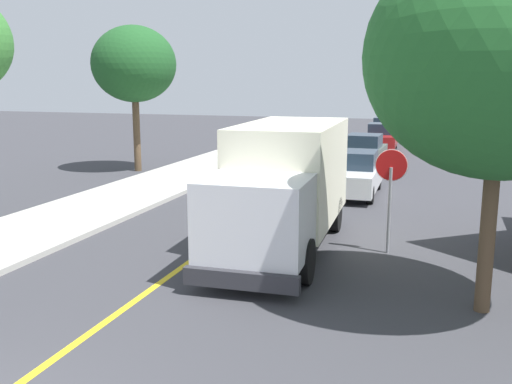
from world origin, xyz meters
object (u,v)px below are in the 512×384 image
at_px(street_tree_far_side, 502,57).
at_px(street_tree_down_block, 134,64).
at_px(parked_car_far, 381,138).
at_px(box_truck, 285,181).
at_px(parked_car_near, 354,174).
at_px(stop_sign, 391,181).
at_px(parked_car_furthest, 386,130).
at_px(parked_car_mid, 363,152).

distance_m(street_tree_far_side, street_tree_down_block, 19.67).
xyz_separation_m(parked_car_far, street_tree_far_side, (4.40, -24.66, 3.94)).
xyz_separation_m(parked_car_far, street_tree_down_block, (-10.32, -11.61, 4.21)).
distance_m(box_truck, parked_car_near, 7.58).
distance_m(box_truck, stop_sign, 2.66).
relative_size(stop_sign, street_tree_down_block, 0.39).
distance_m(parked_car_far, parked_car_furthest, 5.63).
height_order(parked_car_far, street_tree_far_side, street_tree_far_side).
height_order(parked_car_far, street_tree_down_block, street_tree_down_block).
bearing_deg(street_tree_far_side, stop_sign, 122.38).
bearing_deg(parked_car_mid, stop_sign, -79.96).
relative_size(parked_car_furthest, street_tree_down_block, 0.65).
xyz_separation_m(parked_car_near, parked_car_far, (-0.41, 14.25, 0.00)).
relative_size(box_truck, street_tree_far_side, 1.05).
bearing_deg(street_tree_far_side, parked_car_near, 110.99).
distance_m(parked_car_far, stop_sign, 21.57).
bearing_deg(street_tree_down_block, stop_sign, -37.75).
height_order(stop_sign, street_tree_down_block, street_tree_down_block).
relative_size(box_truck, parked_car_far, 1.63).
xyz_separation_m(parked_car_mid, street_tree_far_side, (4.52, -17.16, 3.94)).
height_order(box_truck, parked_car_far, box_truck).
bearing_deg(box_truck, parked_car_furthest, 89.94).
height_order(street_tree_far_side, street_tree_down_block, street_tree_far_side).
bearing_deg(stop_sign, box_truck, -173.09).
bearing_deg(parked_car_far, parked_car_mid, -90.93).
distance_m(parked_car_mid, street_tree_far_side, 18.18).
xyz_separation_m(parked_car_mid, street_tree_down_block, (-10.19, -4.12, 4.21)).
bearing_deg(stop_sign, street_tree_far_side, -57.62).
distance_m(parked_car_near, street_tree_far_side, 11.83).
xyz_separation_m(parked_car_mid, stop_sign, (2.46, -13.92, 1.06)).
xyz_separation_m(parked_car_near, stop_sign, (1.94, -7.17, 1.06)).
height_order(parked_car_near, street_tree_far_side, street_tree_far_side).
relative_size(parked_car_far, street_tree_down_block, 0.66).
bearing_deg(parked_car_far, stop_sign, -83.76).
bearing_deg(street_tree_down_block, parked_car_near, -13.81).
distance_m(parked_car_near, parked_car_mid, 6.77).
relative_size(parked_car_near, parked_car_furthest, 1.00).
relative_size(parked_car_near, stop_sign, 1.67).
distance_m(parked_car_mid, parked_car_furthest, 13.12).
relative_size(parked_car_mid, parked_car_far, 1.00).
relative_size(parked_car_near, parked_car_far, 0.99).
bearing_deg(parked_car_far, street_tree_down_block, -131.61).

